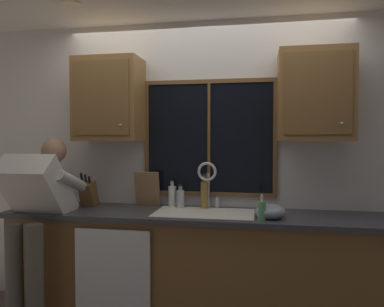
% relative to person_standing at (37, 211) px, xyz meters
% --- Properties ---
extents(back_wall, '(5.53, 0.12, 2.55)m').
position_rel_person_standing_xyz_m(back_wall, '(1.26, 0.65, 0.33)').
color(back_wall, silver).
rests_on(back_wall, floor).
extents(ceiling_downlight_left, '(0.14, 0.14, 0.01)m').
position_rel_person_standing_xyz_m(ceiling_downlight_left, '(0.32, -0.01, 1.60)').
color(ceiling_downlight_left, '#FFEAB2').
extents(window_glass, '(1.10, 0.02, 0.95)m').
position_rel_person_standing_xyz_m(window_glass, '(1.30, 0.59, 0.58)').
color(window_glass, black).
extents(window_frame_top, '(1.17, 0.02, 0.04)m').
position_rel_person_standing_xyz_m(window_frame_top, '(1.30, 0.58, 1.07)').
color(window_frame_top, brown).
extents(window_frame_bottom, '(1.17, 0.02, 0.04)m').
position_rel_person_standing_xyz_m(window_frame_bottom, '(1.30, 0.58, 0.09)').
color(window_frame_bottom, brown).
extents(window_frame_left, '(0.03, 0.02, 0.95)m').
position_rel_person_standing_xyz_m(window_frame_left, '(0.73, 0.58, 0.58)').
color(window_frame_left, brown).
extents(window_frame_right, '(0.03, 0.02, 0.95)m').
position_rel_person_standing_xyz_m(window_frame_right, '(1.87, 0.58, 0.58)').
color(window_frame_right, brown).
extents(window_mullion_center, '(0.02, 0.02, 0.95)m').
position_rel_person_standing_xyz_m(window_mullion_center, '(1.30, 0.57, 0.58)').
color(window_mullion_center, brown).
extents(lower_cabinet_run, '(3.13, 0.58, 0.88)m').
position_rel_person_standing_xyz_m(lower_cabinet_run, '(1.26, 0.30, -0.51)').
color(lower_cabinet_run, brown).
rests_on(lower_cabinet_run, floor).
extents(countertop, '(3.19, 0.62, 0.04)m').
position_rel_person_standing_xyz_m(countertop, '(1.26, 0.28, -0.05)').
color(countertop, '#38383D').
rests_on(countertop, lower_cabinet_run).
extents(dishwasher_front, '(0.60, 0.02, 0.74)m').
position_rel_person_standing_xyz_m(dishwasher_front, '(0.64, -0.01, -0.49)').
color(dishwasher_front, white).
extents(upper_cabinet_left, '(0.57, 0.36, 0.72)m').
position_rel_person_standing_xyz_m(upper_cabinet_left, '(0.44, 0.42, 0.91)').
color(upper_cabinet_left, olive).
extents(upper_cabinet_right, '(0.57, 0.36, 0.72)m').
position_rel_person_standing_xyz_m(upper_cabinet_right, '(2.17, 0.42, 0.91)').
color(upper_cabinet_right, olive).
extents(sink, '(0.80, 0.46, 0.21)m').
position_rel_person_standing_xyz_m(sink, '(1.30, 0.29, -0.12)').
color(sink, white).
rests_on(sink, lower_cabinet_run).
extents(faucet, '(0.18, 0.09, 0.40)m').
position_rel_person_standing_xyz_m(faucet, '(1.31, 0.47, 0.23)').
color(faucet, silver).
rests_on(faucet, countertop).
extents(person_standing, '(0.53, 0.71, 1.52)m').
position_rel_person_standing_xyz_m(person_standing, '(0.00, 0.00, 0.00)').
color(person_standing, '#595147').
rests_on(person_standing, floor).
extents(knife_block, '(0.12, 0.18, 0.32)m').
position_rel_person_standing_xyz_m(knife_block, '(0.24, 0.40, 0.08)').
color(knife_block, brown).
rests_on(knife_block, countertop).
extents(cutting_board, '(0.22, 0.08, 0.31)m').
position_rel_person_standing_xyz_m(cutting_board, '(0.75, 0.51, 0.13)').
color(cutting_board, '#997047').
rests_on(cutting_board, countertop).
extents(mixing_bowl, '(0.23, 0.23, 0.11)m').
position_rel_person_standing_xyz_m(mixing_bowl, '(1.82, 0.18, 0.02)').
color(mixing_bowl, '#8C99A8').
rests_on(mixing_bowl, countertop).
extents(soap_dispenser, '(0.06, 0.07, 0.19)m').
position_rel_person_standing_xyz_m(soap_dispenser, '(1.76, 0.10, 0.05)').
color(soap_dispenser, '#59A566').
rests_on(soap_dispenser, countertop).
extents(bottle_green_glass, '(0.07, 0.07, 0.30)m').
position_rel_person_standing_xyz_m(bottle_green_glass, '(1.27, 0.49, 0.10)').
color(bottle_green_glass, olive).
rests_on(bottle_green_glass, countertop).
extents(bottle_tall_clear, '(0.07, 0.07, 0.24)m').
position_rel_person_standing_xyz_m(bottle_tall_clear, '(0.98, 0.52, 0.07)').
color(bottle_tall_clear, silver).
rests_on(bottle_tall_clear, countertop).
extents(bottle_amber_small, '(0.07, 0.07, 0.20)m').
position_rel_person_standing_xyz_m(bottle_amber_small, '(1.06, 0.48, 0.06)').
color(bottle_amber_small, '#B7B7BC').
rests_on(bottle_amber_small, countertop).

